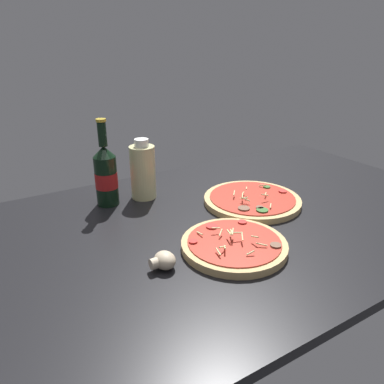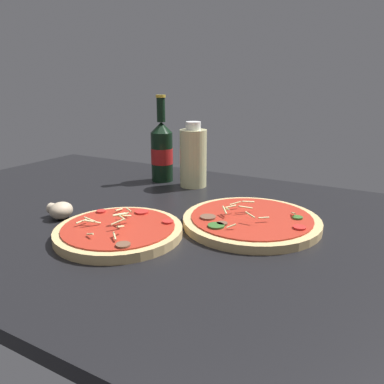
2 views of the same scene
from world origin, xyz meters
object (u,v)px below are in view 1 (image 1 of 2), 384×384
(pizza_far, at_px, (252,200))
(oil_bottle, at_px, (143,171))
(pizza_near, at_px, (234,245))
(mushroom_left, at_px, (164,261))
(beer_bottle, at_px, (106,175))

(pizza_far, xyz_separation_m, oil_bottle, (-0.26, 0.22, 0.08))
(pizza_near, height_order, mushroom_left, pizza_near)
(pizza_near, bearing_deg, mushroom_left, 175.32)
(oil_bottle, bearing_deg, mushroom_left, -108.58)
(pizza_near, xyz_separation_m, oil_bottle, (-0.05, 0.40, 0.08))
(pizza_near, height_order, oil_bottle, oil_bottle)
(pizza_far, bearing_deg, beer_bottle, 149.24)
(pizza_far, relative_size, mushroom_left, 5.12)
(mushroom_left, bearing_deg, pizza_near, -4.68)
(pizza_far, distance_m, beer_bottle, 0.45)
(oil_bottle, distance_m, mushroom_left, 0.42)
(mushroom_left, bearing_deg, beer_bottle, 87.89)
(pizza_near, bearing_deg, pizza_far, 41.27)
(pizza_far, bearing_deg, mushroom_left, -156.61)
(beer_bottle, relative_size, mushroom_left, 4.52)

